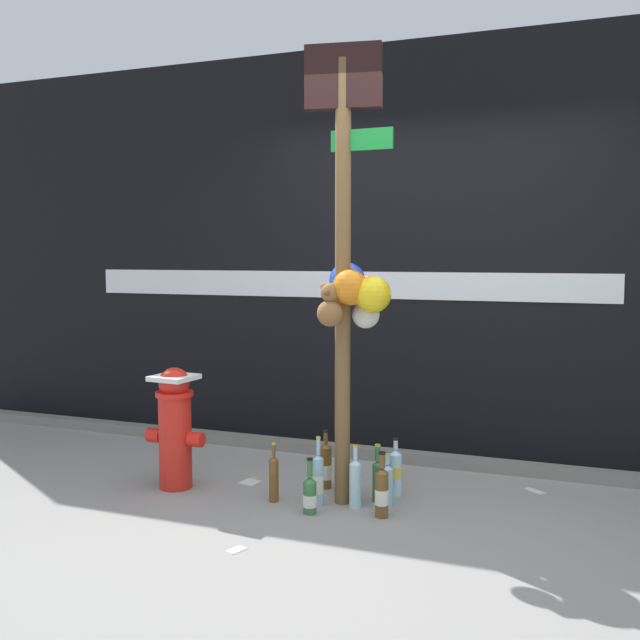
{
  "coord_description": "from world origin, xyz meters",
  "views": [
    {
      "loc": [
        1.12,
        -3.68,
        1.48
      ],
      "look_at": [
        -0.39,
        0.28,
        1.09
      ],
      "focal_mm": 40.38,
      "sensor_mm": 36.0,
      "label": 1
    }
  ],
  "objects_px": {
    "bottle_3": "(326,466)",
    "bottle_7": "(310,495)",
    "bottle_6": "(343,469)",
    "bottle_8": "(274,478)",
    "bottle_1": "(377,478)",
    "bottle_4": "(387,484)",
    "memorial_post": "(351,258)",
    "bottle_2": "(395,472)",
    "bottle_5": "(318,480)",
    "bottle_0": "(355,482)",
    "fire_hydrant": "(175,425)",
    "bottle_9": "(382,492)"
  },
  "relations": [
    {
      "from": "bottle_1",
      "to": "memorial_post",
      "type": "bearing_deg",
      "value": -147.37
    },
    {
      "from": "bottle_0",
      "to": "bottle_4",
      "type": "xyz_separation_m",
      "value": [
        0.17,
        0.09,
        -0.02
      ]
    },
    {
      "from": "memorial_post",
      "to": "bottle_8",
      "type": "bearing_deg",
      "value": -163.07
    },
    {
      "from": "bottle_3",
      "to": "bottle_8",
      "type": "bearing_deg",
      "value": -120.42
    },
    {
      "from": "bottle_2",
      "to": "bottle_0",
      "type": "bearing_deg",
      "value": -119.36
    },
    {
      "from": "memorial_post",
      "to": "bottle_1",
      "type": "relative_size",
      "value": 7.63
    },
    {
      "from": "bottle_4",
      "to": "bottle_8",
      "type": "xyz_separation_m",
      "value": [
        -0.66,
        -0.17,
        0.01
      ]
    },
    {
      "from": "bottle_0",
      "to": "bottle_1",
      "type": "height_order",
      "value": "bottle_0"
    },
    {
      "from": "bottle_7",
      "to": "bottle_8",
      "type": "distance_m",
      "value": 0.3
    },
    {
      "from": "bottle_4",
      "to": "bottle_8",
      "type": "bearing_deg",
      "value": -165.66
    },
    {
      "from": "bottle_4",
      "to": "bottle_8",
      "type": "height_order",
      "value": "bottle_8"
    },
    {
      "from": "bottle_1",
      "to": "bottle_9",
      "type": "distance_m",
      "value": 0.26
    },
    {
      "from": "bottle_0",
      "to": "bottle_9",
      "type": "bearing_deg",
      "value": -26.09
    },
    {
      "from": "bottle_0",
      "to": "bottle_7",
      "type": "bearing_deg",
      "value": -138.49
    },
    {
      "from": "bottle_2",
      "to": "bottle_8",
      "type": "bearing_deg",
      "value": -150.56
    },
    {
      "from": "bottle_6",
      "to": "bottle_2",
      "type": "bearing_deg",
      "value": 20.17
    },
    {
      "from": "bottle_3",
      "to": "bottle_7",
      "type": "height_order",
      "value": "bottle_3"
    },
    {
      "from": "fire_hydrant",
      "to": "bottle_4",
      "type": "height_order",
      "value": "fire_hydrant"
    },
    {
      "from": "bottle_2",
      "to": "bottle_5",
      "type": "distance_m",
      "value": 0.5
    },
    {
      "from": "bottle_5",
      "to": "bottle_7",
      "type": "bearing_deg",
      "value": -87.52
    },
    {
      "from": "fire_hydrant",
      "to": "bottle_4",
      "type": "relative_size",
      "value": 2.46
    },
    {
      "from": "bottle_4",
      "to": "bottle_7",
      "type": "distance_m",
      "value": 0.47
    },
    {
      "from": "bottle_3",
      "to": "bottle_4",
      "type": "relative_size",
      "value": 1.19
    },
    {
      "from": "bottle_6",
      "to": "bottle_8",
      "type": "relative_size",
      "value": 1.07
    },
    {
      "from": "memorial_post",
      "to": "bottle_3",
      "type": "height_order",
      "value": "memorial_post"
    },
    {
      "from": "fire_hydrant",
      "to": "bottle_8",
      "type": "distance_m",
      "value": 0.74
    },
    {
      "from": "bottle_1",
      "to": "bottle_9",
      "type": "xyz_separation_m",
      "value": [
        0.1,
        -0.24,
        0.0
      ]
    },
    {
      "from": "memorial_post",
      "to": "bottle_7",
      "type": "xyz_separation_m",
      "value": [
        -0.16,
        -0.25,
        -1.35
      ]
    },
    {
      "from": "bottle_6",
      "to": "bottle_3",
      "type": "bearing_deg",
      "value": 149.26
    },
    {
      "from": "memorial_post",
      "to": "bottle_0",
      "type": "bearing_deg",
      "value": -49.64
    },
    {
      "from": "bottle_8",
      "to": "bottle_5",
      "type": "bearing_deg",
      "value": 8.65
    },
    {
      "from": "bottle_3",
      "to": "bottle_6",
      "type": "bearing_deg",
      "value": -30.74
    },
    {
      "from": "bottle_5",
      "to": "bottle_7",
      "type": "relative_size",
      "value": 1.27
    },
    {
      "from": "bottle_9",
      "to": "bottle_7",
      "type": "bearing_deg",
      "value": -166.46
    },
    {
      "from": "bottle_6",
      "to": "bottle_9",
      "type": "relative_size",
      "value": 1.03
    },
    {
      "from": "bottle_1",
      "to": "bottle_7",
      "type": "distance_m",
      "value": 0.45
    },
    {
      "from": "bottle_8",
      "to": "bottle_2",
      "type": "bearing_deg",
      "value": 29.44
    },
    {
      "from": "bottle_4",
      "to": "fire_hydrant",
      "type": "bearing_deg",
      "value": -173.69
    },
    {
      "from": "bottle_1",
      "to": "bottle_4",
      "type": "height_order",
      "value": "bottle_1"
    },
    {
      "from": "bottle_5",
      "to": "bottle_0",
      "type": "bearing_deg",
      "value": 9.18
    },
    {
      "from": "bottle_3",
      "to": "fire_hydrant",
      "type": "bearing_deg",
      "value": -159.9
    },
    {
      "from": "bottle_1",
      "to": "bottle_3",
      "type": "height_order",
      "value": "bottle_3"
    },
    {
      "from": "bottle_1",
      "to": "bottle_6",
      "type": "height_order",
      "value": "bottle_6"
    },
    {
      "from": "memorial_post",
      "to": "bottle_5",
      "type": "xyz_separation_m",
      "value": [
        -0.17,
        -0.09,
        -1.31
      ]
    },
    {
      "from": "bottle_3",
      "to": "bottle_5",
      "type": "distance_m",
      "value": 0.31
    },
    {
      "from": "fire_hydrant",
      "to": "bottle_9",
      "type": "bearing_deg",
      "value": -1.41
    },
    {
      "from": "bottle_2",
      "to": "bottle_5",
      "type": "bearing_deg",
      "value": -139.46
    },
    {
      "from": "fire_hydrant",
      "to": "bottle_0",
      "type": "xyz_separation_m",
      "value": [
        1.18,
        0.06,
        -0.25
      ]
    },
    {
      "from": "bottle_6",
      "to": "bottle_7",
      "type": "height_order",
      "value": "bottle_6"
    },
    {
      "from": "fire_hydrant",
      "to": "memorial_post",
      "type": "bearing_deg",
      "value": 5.81
    }
  ]
}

